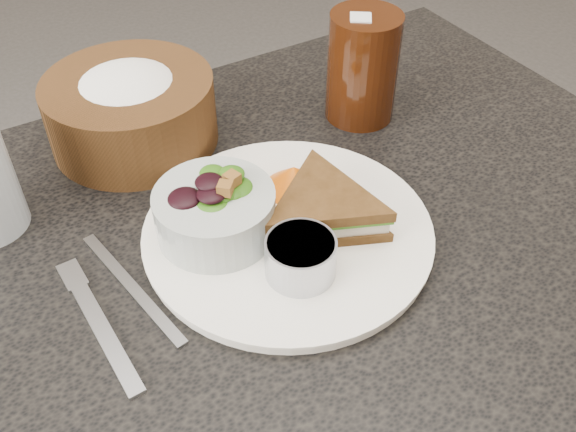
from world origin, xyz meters
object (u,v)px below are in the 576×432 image
at_px(dining_table, 274,424).
at_px(dressing_ramekin, 301,258).
at_px(dinner_plate, 288,232).
at_px(bread_basket, 130,101).
at_px(sandwich, 323,209).
at_px(salad_bowl, 215,206).
at_px(cola_glass, 363,63).

distance_m(dining_table, dressing_ramekin, 0.41).
relative_size(dinner_plate, bread_basket, 1.47).
bearing_deg(dressing_ramekin, dining_table, 88.93).
relative_size(dinner_plate, sandwich, 1.97).
bearing_deg(dining_table, dressing_ramekin, -91.07).
bearing_deg(salad_bowl, sandwich, -24.32).
height_order(dinner_plate, dressing_ramekin, dressing_ramekin).
distance_m(salad_bowl, cola_glass, 0.29).
bearing_deg(dinner_plate, sandwich, -19.65).
bearing_deg(bread_basket, dressing_ramekin, -80.39).
bearing_deg(sandwich, bread_basket, 136.05).
relative_size(sandwich, cola_glass, 1.01).
relative_size(dining_table, bread_basket, 4.93).
height_order(sandwich, dressing_ramekin, same).
distance_m(dining_table, salad_bowl, 0.43).
bearing_deg(salad_bowl, bread_basket, 92.02).
height_order(dressing_ramekin, bread_basket, bread_basket).
bearing_deg(cola_glass, dressing_ramekin, -136.44).
distance_m(dinner_plate, cola_glass, 0.26).
relative_size(dining_table, dinner_plate, 3.35).
distance_m(salad_bowl, dressing_ramekin, 0.10).
relative_size(salad_bowl, dressing_ramekin, 1.79).
bearing_deg(salad_bowl, dressing_ramekin, -64.48).
height_order(dinner_plate, sandwich, sandwich).
height_order(sandwich, cola_glass, cola_glass).
xyz_separation_m(sandwich, salad_bowl, (-0.10, 0.05, 0.02)).
relative_size(dinner_plate, dressing_ramekin, 4.35).
bearing_deg(dining_table, cola_glass, 33.67).
relative_size(salad_bowl, bread_basket, 0.61).
height_order(dining_table, dressing_ramekin, dressing_ramekin).
distance_m(dining_table, bread_basket, 0.50).
distance_m(salad_bowl, bread_basket, 0.21).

